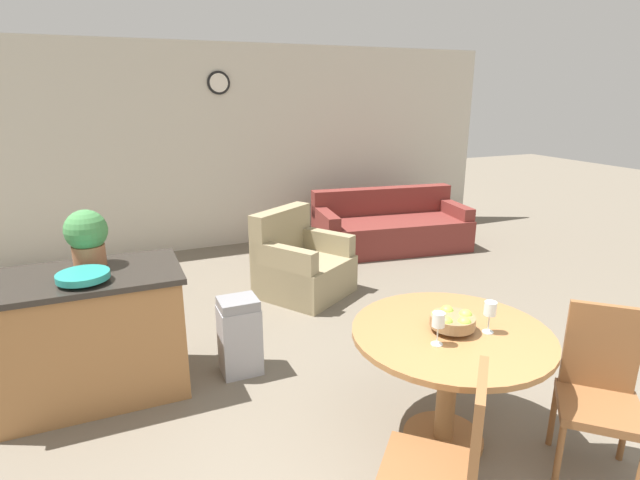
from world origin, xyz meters
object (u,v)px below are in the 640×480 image
Objects in this scene: dining_chair_near_right at (600,386)px; trash_bin at (240,336)px; potted_plant at (87,236)px; armchair at (301,267)px; couch at (390,228)px; dining_chair_near_left at (447,461)px; wine_glass_right at (490,310)px; kitchen_island at (90,336)px; wine_glass_left at (438,321)px; dining_table at (450,357)px; teal_bowl at (83,276)px; fruit_bowl at (452,320)px.

dining_chair_near_right is 2.41m from trash_bin.
potted_plant is 2.35m from armchair.
potted_plant is 0.66× the size of trash_bin.
couch is at bearing 28.88° from potted_plant.
wine_glass_right is at bearing -7.77° from dining_chair_near_left.
trash_bin is 0.28× the size of couch.
armchair is (2.03, 1.15, -0.16)m from kitchen_island.
kitchen_island is (-2.63, 1.90, -0.06)m from dining_chair_near_right.
dining_chair_near_right is 1.58× the size of trash_bin.
wine_glass_left is (-0.83, 0.40, 0.38)m from dining_chair_near_right.
armchair is (0.22, 2.66, -0.60)m from wine_glass_left.
wine_glass_left is (0.32, 0.55, 0.38)m from dining_chair_near_left.
trash_bin is (-1.13, 1.38, -0.60)m from wine_glass_right.
trash_bin is at bearing 126.49° from dining_table.
dining_table is 1.62m from trash_bin.
dining_table is at bearing -35.39° from kitchen_island.
potted_plant reaches higher than dining_chair_near_left.
teal_bowl reaches higher than couch.
potted_plant is (0.06, 0.17, 0.67)m from kitchen_island.
fruit_bowl is 0.12× the size of couch.
trash_bin is (0.97, -0.29, -0.83)m from potted_plant.
dining_table is 1.91× the size of trash_bin.
fruit_bowl is at bearing 29.79° from wine_glass_left.
wine_glass_left is 2.74m from armchair.
kitchen_island reaches higher than trash_bin.
dining_chair_near_left reaches higher than fruit_bowl.
dining_chair_near_left is 5.06× the size of wine_glass_left.
wine_glass_right is (0.18, -0.10, 0.31)m from dining_table.
armchair is (1.97, 0.99, -0.83)m from potted_plant.
dining_chair_near_left is 3.26m from armchair.
dining_table is at bearing -108.20° from couch.
fruit_bowl is at bearing -39.34° from potted_plant.
teal_bowl is at bearing 143.04° from wine_glass_left.
wine_glass_left is 0.15× the size of kitchen_island.
trash_bin is (1.03, -0.12, -0.16)m from kitchen_island.
wine_glass_left is at bearing -60.86° from trash_bin.
wine_glass_left reaches higher than kitchen_island.
teal_bowl is (0.02, -0.17, 0.50)m from kitchen_island.
dining_chair_near_right is 4.26m from couch.
dining_chair_near_left reaches higher than couch.
wine_glass_left reaches higher than armchair.
armchair is at bearing 29.69° from kitchen_island.
kitchen_island is at bearing 177.30° from armchair.
potted_plant reaches higher than armchair.
couch is (1.77, 3.61, -0.55)m from fruit_bowl.
teal_bowl is 0.81× the size of potted_plant.
wine_glass_right reaches higher than couch.
trash_bin is 3.57m from couch.
kitchen_island is at bearing 144.60° from fruit_bowl.
teal_bowl is (-2.14, 1.34, 0.06)m from wine_glass_right.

